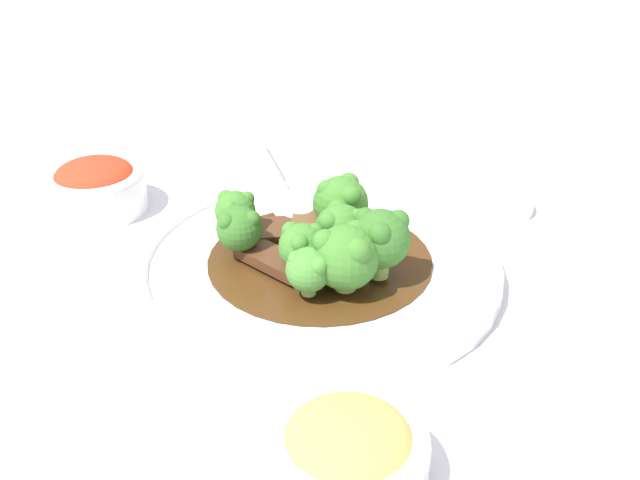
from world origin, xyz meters
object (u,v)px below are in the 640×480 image
Objects in this scene: broccoli_floret_4 at (341,202)px; sauce_dish at (501,204)px; beef_strip_0 at (309,243)px; beef_strip_2 at (310,219)px; broccoli_floret_5 at (239,227)px; broccoli_floret_6 at (380,238)px; side_bowl_kimchi at (96,186)px; broccoli_floret_0 at (235,211)px; broccoli_floret_7 at (311,269)px; main_plate at (320,264)px; broccoli_floret_2 at (341,229)px; broccoli_floret_1 at (346,256)px; serving_spoon at (293,200)px; beef_strip_1 at (270,232)px; broccoli_floret_3 at (302,246)px; side_bowl_appetizer at (348,450)px; beef_strip_3 at (273,259)px.

broccoli_floret_4 reaches higher than sauce_dish.
broccoli_floret_4 is (-0.03, 0.02, 0.02)m from beef_strip_0.
broccoli_floret_5 is at bearing -39.62° from beef_strip_2.
broccoli_floret_6 is 0.31m from side_bowl_kimchi.
broccoli_floret_7 is (0.07, 0.08, -0.01)m from broccoli_floret_0.
main_plate is at bearing 18.72° from beef_strip_2.
broccoli_floret_2 is at bearing 96.48° from broccoli_floret_5.
broccoli_floret_1 reaches higher than serving_spoon.
broccoli_floret_2 is (0.01, 0.03, 0.02)m from beef_strip_0.
broccoli_floret_1 reaches higher than broccoli_floret_0.
serving_spoon is 0.21m from sauce_dish.
broccoli_floret_2 is at bearing 34.81° from beef_strip_2.
main_plate is at bearing 63.44° from beef_strip_1.
beef_strip_0 is 1.15× the size of broccoli_floret_3.
broccoli_floret_3 is 1.06× the size of broccoli_floret_5.
main_plate is 6.69× the size of broccoli_floret_0.
broccoli_floret_6 reaches higher than beef_strip_0.
broccoli_floret_2 is 0.04m from broccoli_floret_3.
broccoli_floret_6 is at bearing 30.54° from broccoli_floret_4.
broccoli_floret_6 is (0.02, 0.12, 0.01)m from broccoli_floret_5.
side_bowl_appetizer is at bearing 7.58° from broccoli_floret_1.
beef_strip_2 is 0.11m from broccoli_floret_7.
side_bowl_appetizer reaches higher than sauce_dish.
main_plate is 0.08m from broccoli_floret_5.
broccoli_floret_7 reaches higher than beef_strip_1.
beef_strip_0 is 1.00× the size of broccoli_floret_1.
broccoli_floret_4 is at bearing 108.40° from beef_strip_1.
broccoli_floret_2 is at bearing 33.83° from serving_spoon.
broccoli_floret_5 is 0.24m from side_bowl_appetizer.
side_bowl_appetizer is at bearing 23.49° from beef_strip_3.
beef_strip_1 is at bearing -48.95° from beef_strip_2.
broccoli_floret_2 is 1.20× the size of broccoli_floret_7.
side_bowl_kimchi is at bearing -99.47° from broccoli_floret_4.
broccoli_floret_6 is at bearing 87.06° from beef_strip_3.
broccoli_floret_0 is at bearing -61.12° from sauce_dish.
beef_strip_3 is at bearing -92.94° from broccoli_floret_6.
beef_strip_3 is at bearing 69.63° from broccoli_floret_5.
sauce_dish is (-0.17, 0.20, -0.02)m from beef_strip_3.
broccoli_floret_2 is 0.21× the size of serving_spoon.
broccoli_floret_1 is at bearing 115.46° from broccoli_floret_7.
broccoli_floret_0 is at bearing -120.65° from broccoli_floret_1.
beef_strip_0 is at bearing -176.51° from broccoli_floret_3.
beef_strip_0 is 1.21× the size of broccoli_floret_5.
broccoli_floret_1 reaches higher than beef_strip_1.
broccoli_floret_0 reaches higher than serving_spoon.
broccoli_floret_4 is (-0.04, 0.01, 0.04)m from main_plate.
broccoli_floret_3 is 0.49× the size of side_bowl_kimchi.
side_bowl_appetizer is at bearing 8.39° from broccoli_floret_4.
broccoli_floret_0 is 0.79× the size of broccoli_floret_6.
beef_strip_2 is 1.24× the size of broccoli_floret_3.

